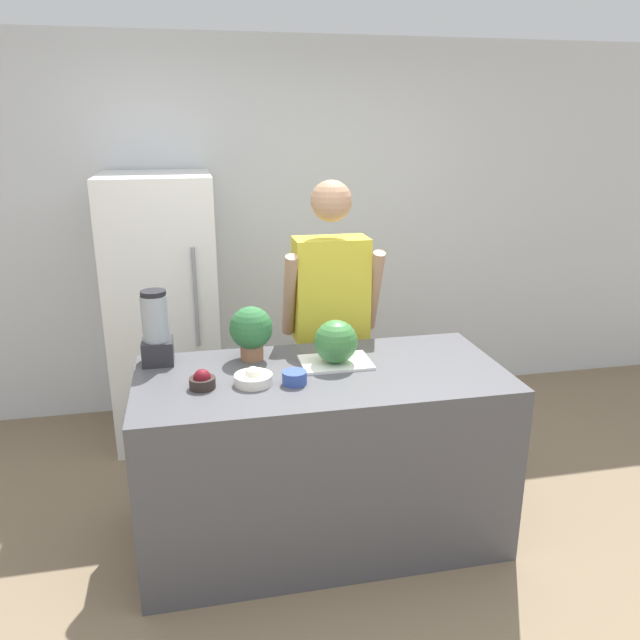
# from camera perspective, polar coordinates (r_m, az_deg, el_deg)

# --- Properties ---
(ground_plane) EXTENTS (14.00, 14.00, 0.00)m
(ground_plane) POSITION_cam_1_polar(r_m,az_deg,el_deg) (3.12, 1.88, -23.20)
(ground_plane) COLOR #7F6B51
(wall_back) EXTENTS (8.00, 0.06, 2.60)m
(wall_back) POSITION_cam_1_polar(r_m,az_deg,el_deg) (4.54, -4.47, 8.25)
(wall_back) COLOR silver
(wall_back) RESTS_ON ground_plane
(counter_island) EXTENTS (1.76, 0.83, 0.90)m
(counter_island) POSITION_cam_1_polar(r_m,az_deg,el_deg) (3.19, 0.16, -12.28)
(counter_island) COLOR #4C4C51
(counter_island) RESTS_ON ground_plane
(refrigerator) EXTENTS (0.68, 0.76, 1.74)m
(refrigerator) POSITION_cam_1_polar(r_m,az_deg,el_deg) (4.20, -14.03, 0.94)
(refrigerator) COLOR white
(refrigerator) RESTS_ON ground_plane
(person) EXTENTS (0.55, 0.27, 1.75)m
(person) POSITION_cam_1_polar(r_m,az_deg,el_deg) (3.59, 0.98, -0.80)
(person) COLOR gray
(person) RESTS_ON ground_plane
(cutting_board) EXTENTS (0.34, 0.25, 0.01)m
(cutting_board) POSITION_cam_1_polar(r_m,az_deg,el_deg) (3.09, 1.44, -3.89)
(cutting_board) COLOR white
(cutting_board) RESTS_ON counter_island
(watermelon) EXTENTS (0.21, 0.21, 0.21)m
(watermelon) POSITION_cam_1_polar(r_m,az_deg,el_deg) (3.04, 1.46, -1.98)
(watermelon) COLOR #3D7F3D
(watermelon) RESTS_ON cutting_board
(bowl_cherries) EXTENTS (0.12, 0.12, 0.09)m
(bowl_cherries) POSITION_cam_1_polar(r_m,az_deg,el_deg) (2.86, -10.71, -5.48)
(bowl_cherries) COLOR #2D231E
(bowl_cherries) RESTS_ON counter_island
(bowl_cream) EXTENTS (0.17, 0.17, 0.08)m
(bowl_cream) POSITION_cam_1_polar(r_m,az_deg,el_deg) (2.87, -6.11, -5.31)
(bowl_cream) COLOR white
(bowl_cream) RESTS_ON counter_island
(bowl_small_blue) EXTENTS (0.11, 0.11, 0.06)m
(bowl_small_blue) POSITION_cam_1_polar(r_m,az_deg,el_deg) (2.86, -2.35, -5.29)
(bowl_small_blue) COLOR #334C9E
(bowl_small_blue) RESTS_ON counter_island
(blender) EXTENTS (0.15, 0.15, 0.37)m
(blender) POSITION_cam_1_polar(r_m,az_deg,el_deg) (3.15, -14.76, -0.90)
(blender) COLOR #28282D
(blender) RESTS_ON counter_island
(potted_plant) EXTENTS (0.22, 0.22, 0.27)m
(potted_plant) POSITION_cam_1_polar(r_m,az_deg,el_deg) (3.12, -6.32, -0.91)
(potted_plant) COLOR #996647
(potted_plant) RESTS_ON counter_island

